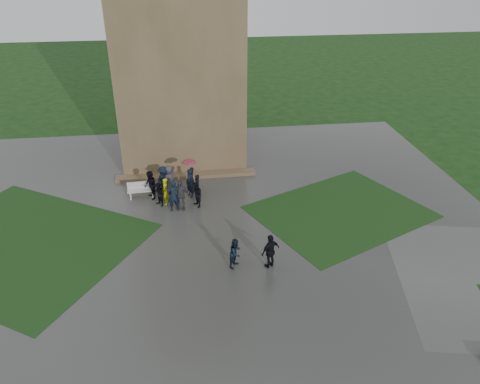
{
  "coord_description": "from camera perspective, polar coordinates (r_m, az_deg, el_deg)",
  "views": [
    {
      "loc": [
        -0.07,
        -16.81,
        13.52
      ],
      "look_at": [
        2.89,
        5.91,
        1.2
      ],
      "focal_mm": 35.0,
      "sensor_mm": 36.0,
      "label": 1
    }
  ],
  "objects": [
    {
      "name": "ground",
      "position": [
        21.58,
        -5.7,
        -10.7
      ],
      "size": [
        120.0,
        120.0,
        0.0
      ],
      "primitive_type": "plane",
      "color": "black"
    },
    {
      "name": "plaza",
      "position": [
        23.16,
        -5.91,
        -7.59
      ],
      "size": [
        34.0,
        34.0,
        0.02
      ],
      "primitive_type": "cube",
      "color": "#363634",
      "rests_on": "ground"
    },
    {
      "name": "lawn_inset_left",
      "position": [
        26.2,
        -25.08,
        -5.76
      ],
      "size": [
        14.1,
        13.46,
        0.01
      ],
      "primitive_type": "cube",
      "rotation": [
        0.0,
        0.0,
        -0.56
      ],
      "color": "black",
      "rests_on": "plaza"
    },
    {
      "name": "lawn_inset_right",
      "position": [
        27.04,
        12.13,
        -2.37
      ],
      "size": [
        11.12,
        10.15,
        0.01
      ],
      "primitive_type": "cube",
      "rotation": [
        0.0,
        0.0,
        0.44
      ],
      "color": "black",
      "rests_on": "plaza"
    },
    {
      "name": "tower",
      "position": [
        32.13,
        -7.69,
        19.95
      ],
      "size": [
        8.0,
        8.0,
        18.0
      ],
      "primitive_type": "cube",
      "color": "brown",
      "rests_on": "ground"
    },
    {
      "name": "tower_plinth",
      "position": [
        30.51,
        -6.55,
        2.04
      ],
      "size": [
        9.0,
        0.8,
        0.22
      ],
      "primitive_type": "cube",
      "color": "brown",
      "rests_on": "plaza"
    },
    {
      "name": "bench",
      "position": [
        28.36,
        -11.94,
        0.29
      ],
      "size": [
        1.65,
        0.61,
        0.94
      ],
      "rotation": [
        0.0,
        0.0,
        0.06
      ],
      "color": "silver",
      "rests_on": "plaza"
    },
    {
      "name": "visitor_cluster",
      "position": [
        27.38,
        -8.05,
        0.82
      ],
      "size": [
        3.34,
        3.16,
        2.44
      ],
      "color": "black",
      "rests_on": "plaza"
    },
    {
      "name": "pedestrian_mid",
      "position": [
        21.87,
        -0.53,
        -7.42
      ],
      "size": [
        0.77,
        0.83,
        1.49
      ],
      "primitive_type": "imported",
      "rotation": [
        0.0,
        0.0,
        0.92
      ],
      "color": "black",
      "rests_on": "plaza"
    },
    {
      "name": "pedestrian_near",
      "position": [
        21.81,
        3.73,
        -7.2
      ],
      "size": [
        1.17,
        1.01,
        1.74
      ],
      "primitive_type": "imported",
      "rotation": [
        0.0,
        0.0,
        3.66
      ],
      "color": "black",
      "rests_on": "plaza"
    }
  ]
}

